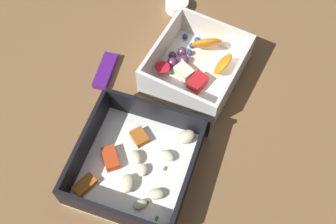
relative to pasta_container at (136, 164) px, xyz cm
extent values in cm
cube|color=brown|center=(10.20, 0.63, -2.72)|extent=(80.00, 80.00, 2.00)
cube|color=white|center=(-0.02, 0.01, -1.42)|extent=(19.39, 18.61, 0.60)
cube|color=black|center=(-8.39, -1.04, 1.36)|extent=(2.65, 16.51, 4.98)
cube|color=black|center=(8.35, 1.06, 1.36)|extent=(2.65, 16.51, 4.98)
cube|color=black|center=(-1.01, 7.93, 1.36)|extent=(16.22, 2.62, 4.98)
cube|color=black|center=(0.98, -7.91, 1.36)|extent=(16.22, 2.62, 4.98)
ellipsoid|color=beige|center=(-0.34, -1.23, -0.41)|extent=(2.24, 1.74, 1.01)
ellipsoid|color=beige|center=(1.00, 0.55, -0.31)|extent=(2.79, 2.80, 1.16)
ellipsoid|color=beige|center=(-3.19, -0.26, -0.12)|extent=(3.34, 2.76, 1.44)
ellipsoid|color=beige|center=(7.19, -4.73, -0.09)|extent=(3.59, 3.35, 1.47)
ellipsoid|color=beige|center=(-2.75, -4.64, -0.30)|extent=(2.61, 2.85, 1.17)
ellipsoid|color=beige|center=(-5.08, -3.28, -0.41)|extent=(2.48, 2.45, 1.03)
ellipsoid|color=beige|center=(3.24, -3.45, -0.31)|extent=(1.74, 2.39, 1.16)
cube|color=#AD5B1E|center=(4.24, 1.74, -0.53)|extent=(3.25, 3.43, 1.18)
cube|color=#AD5B1E|center=(-5.99, 5.25, -0.59)|extent=(3.82, 2.81, 1.07)
cube|color=red|center=(-0.80, 3.95, -0.41)|extent=(4.00, 3.97, 1.44)
cube|color=#387A33|center=(-5.63, -6.17, -1.02)|extent=(0.60, 0.40, 0.20)
cube|color=#387A33|center=(-4.27, -4.00, -1.02)|extent=(0.60, 0.40, 0.20)
cube|color=#387A33|center=(1.51, -3.95, -1.02)|extent=(0.60, 0.40, 0.20)
cube|color=white|center=(19.37, -0.93, -1.42)|extent=(15.85, 14.35, 0.60)
cube|color=white|center=(11.98, -0.68, 1.48)|extent=(1.08, 13.84, 5.20)
cube|color=white|center=(26.75, -1.19, 1.48)|extent=(1.08, 13.84, 5.20)
cube|color=white|center=(19.60, 5.68, 1.48)|extent=(14.19, 1.09, 5.20)
cube|color=white|center=(19.14, -7.54, 1.48)|extent=(14.19, 1.09, 5.20)
ellipsoid|color=orange|center=(21.29, -4.84, 1.17)|extent=(4.41, 3.46, 4.39)
ellipsoid|color=orange|center=(23.78, -0.83, 1.56)|extent=(6.02, 6.43, 5.16)
cube|color=red|center=(17.08, -2.26, -0.20)|extent=(3.51, 2.94, 1.84)
cube|color=#F4EACC|center=(17.96, 0.35, -0.24)|extent=(3.13, 3.54, 1.76)
sphere|color=#562D4C|center=(18.85, 3.17, -0.22)|extent=(1.82, 1.82, 1.82)
sphere|color=#562D4C|center=(20.16, 1.66, -0.23)|extent=(1.78, 1.78, 1.78)
sphere|color=#562D4C|center=(21.80, 2.76, -0.36)|extent=(1.53, 1.53, 1.53)
sphere|color=#562D4C|center=(20.28, 3.84, -0.42)|extent=(1.40, 1.40, 1.40)
cone|color=red|center=(16.62, 3.94, -0.14)|extent=(2.46, 2.46, 1.97)
sphere|color=navy|center=(22.25, 1.48, -0.62)|extent=(1.00, 1.00, 1.00)
sphere|color=navy|center=(25.12, 3.68, -0.61)|extent=(1.03, 1.03, 1.03)
sphere|color=navy|center=(23.84, 1.79, -0.63)|extent=(0.98, 0.98, 0.98)
sphere|color=navy|center=(25.33, 1.42, -0.55)|extent=(1.14, 1.14, 1.14)
cube|color=#51197A|center=(12.90, 12.85, -1.12)|extent=(7.34, 3.78, 1.20)
cylinder|color=white|center=(31.32, 8.24, -0.74)|extent=(4.29, 4.29, 1.96)
camera|label=1|loc=(-18.63, -14.24, 56.81)|focal=44.43mm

